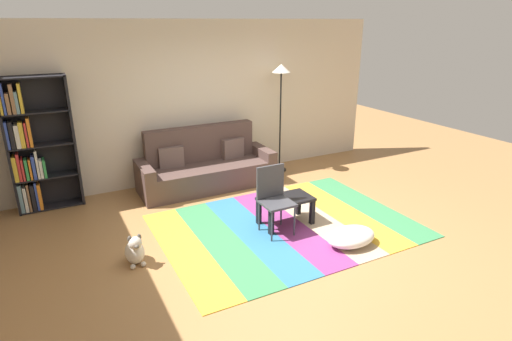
{
  "coord_description": "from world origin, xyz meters",
  "views": [
    {
      "loc": [
        -2.52,
        -4.24,
        2.67
      ],
      "look_at": [
        0.07,
        0.71,
        0.65
      ],
      "focal_mm": 29.21,
      "sensor_mm": 36.0,
      "label": 1
    }
  ],
  "objects_px": {
    "standing_lamp": "(281,83)",
    "couch": "(206,167)",
    "folding_chair": "(274,194)",
    "dog": "(135,251)",
    "tv_remote": "(285,200)",
    "bookshelf": "(33,149)",
    "coffee_table": "(286,203)",
    "pouf": "(351,237)"
  },
  "relations": [
    {
      "from": "standing_lamp",
      "to": "couch",
      "type": "bearing_deg",
      "value": -176.07
    },
    {
      "from": "standing_lamp",
      "to": "folding_chair",
      "type": "relative_size",
      "value": 2.18
    },
    {
      "from": "dog",
      "to": "tv_remote",
      "type": "distance_m",
      "value": 2.01
    },
    {
      "from": "bookshelf",
      "to": "dog",
      "type": "xyz_separation_m",
      "value": [
        0.9,
        -2.17,
        -0.77
      ]
    },
    {
      "from": "bookshelf",
      "to": "standing_lamp",
      "type": "relative_size",
      "value": 1.0
    },
    {
      "from": "couch",
      "to": "dog",
      "type": "distance_m",
      "value": 2.49
    },
    {
      "from": "coffee_table",
      "to": "folding_chair",
      "type": "bearing_deg",
      "value": -160.06
    },
    {
      "from": "bookshelf",
      "to": "tv_remote",
      "type": "bearing_deg",
      "value": -37.23
    },
    {
      "from": "tv_remote",
      "to": "pouf",
      "type": "bearing_deg",
      "value": -61.52
    },
    {
      "from": "folding_chair",
      "to": "tv_remote",
      "type": "bearing_deg",
      "value": 62.06
    },
    {
      "from": "coffee_table",
      "to": "pouf",
      "type": "distance_m",
      "value": 1.0
    },
    {
      "from": "coffee_table",
      "to": "couch",
      "type": "bearing_deg",
      "value": 103.72
    },
    {
      "from": "couch",
      "to": "standing_lamp",
      "type": "distance_m",
      "value": 2.0
    },
    {
      "from": "standing_lamp",
      "to": "folding_chair",
      "type": "bearing_deg",
      "value": -122.56
    },
    {
      "from": "bookshelf",
      "to": "coffee_table",
      "type": "bearing_deg",
      "value": -35.77
    },
    {
      "from": "dog",
      "to": "pouf",
      "type": "bearing_deg",
      "value": -18.7
    },
    {
      "from": "pouf",
      "to": "tv_remote",
      "type": "height_order",
      "value": "tv_remote"
    },
    {
      "from": "standing_lamp",
      "to": "folding_chair",
      "type": "height_order",
      "value": "standing_lamp"
    },
    {
      "from": "couch",
      "to": "pouf",
      "type": "distance_m",
      "value": 2.87
    },
    {
      "from": "standing_lamp",
      "to": "dog",
      "type": "bearing_deg",
      "value": -147.45
    },
    {
      "from": "coffee_table",
      "to": "standing_lamp",
      "type": "height_order",
      "value": "standing_lamp"
    },
    {
      "from": "pouf",
      "to": "folding_chair",
      "type": "distance_m",
      "value": 1.12
    },
    {
      "from": "bookshelf",
      "to": "coffee_table",
      "type": "xyz_separation_m",
      "value": [
        2.96,
        -2.13,
        -0.62
      ]
    },
    {
      "from": "couch",
      "to": "standing_lamp",
      "type": "bearing_deg",
      "value": 3.93
    },
    {
      "from": "tv_remote",
      "to": "folding_chair",
      "type": "xyz_separation_m",
      "value": [
        -0.18,
        -0.02,
        0.13
      ]
    },
    {
      "from": "pouf",
      "to": "tv_remote",
      "type": "bearing_deg",
      "value": 120.96
    },
    {
      "from": "coffee_table",
      "to": "pouf",
      "type": "relative_size",
      "value": 1.1
    },
    {
      "from": "couch",
      "to": "coffee_table",
      "type": "bearing_deg",
      "value": -76.28
    },
    {
      "from": "dog",
      "to": "folding_chair",
      "type": "distance_m",
      "value": 1.86
    },
    {
      "from": "tv_remote",
      "to": "bookshelf",
      "type": "bearing_deg",
      "value": 140.29
    },
    {
      "from": "couch",
      "to": "bookshelf",
      "type": "distance_m",
      "value": 2.59
    },
    {
      "from": "bookshelf",
      "to": "folding_chair",
      "type": "bearing_deg",
      "value": -39.26
    },
    {
      "from": "couch",
      "to": "dog",
      "type": "xyz_separation_m",
      "value": [
        -1.61,
        -1.89,
        -0.18
      ]
    },
    {
      "from": "coffee_table",
      "to": "standing_lamp",
      "type": "bearing_deg",
      "value": 61.5
    },
    {
      "from": "couch",
      "to": "coffee_table",
      "type": "distance_m",
      "value": 1.9
    },
    {
      "from": "bookshelf",
      "to": "coffee_table",
      "type": "relative_size",
      "value": 2.69
    },
    {
      "from": "bookshelf",
      "to": "tv_remote",
      "type": "xyz_separation_m",
      "value": [
        2.9,
        -2.2,
        -0.53
      ]
    },
    {
      "from": "dog",
      "to": "standing_lamp",
      "type": "xyz_separation_m",
      "value": [
        3.12,
        1.99,
        1.47
      ]
    },
    {
      "from": "pouf",
      "to": "dog",
      "type": "relative_size",
      "value": 1.67
    },
    {
      "from": "dog",
      "to": "coffee_table",
      "type": "bearing_deg",
      "value": 1.08
    },
    {
      "from": "bookshelf",
      "to": "folding_chair",
      "type": "relative_size",
      "value": 2.18
    },
    {
      "from": "pouf",
      "to": "standing_lamp",
      "type": "xyz_separation_m",
      "value": [
        0.64,
        2.83,
        1.51
      ]
    }
  ]
}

